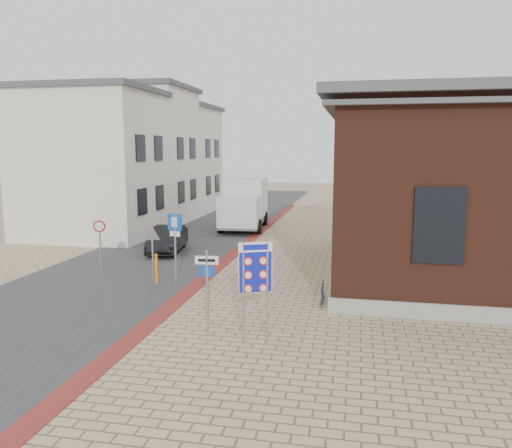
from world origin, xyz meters
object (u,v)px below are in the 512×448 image
Objects in this scene: box_truck at (244,203)px; essen_sign at (207,280)px; border_sign at (255,270)px; parking_sign at (175,235)px; sedan at (168,239)px; bollard at (156,269)px.

box_truck reaches higher than essen_sign.
parking_sign reaches higher than border_sign.
border_sign is 0.97× the size of parking_sign.
parking_sign is at bearing -74.46° from sedan.
parking_sign reaches higher than bollard.
sedan is at bearing 110.08° from essen_sign.
border_sign reaches higher than sedan.
border_sign is (6.43, -10.15, 1.24)m from sedan.
box_truck is 13.39m from bollard.
bollard is at bearing -81.37° from sedan.
parking_sign is at bearing 106.49° from border_sign.
border_sign reaches higher than bollard.
bollard is (-0.28, -13.35, -1.04)m from box_truck.
sedan is 1.64× the size of essen_sign.
essen_sign is at bearing 156.49° from border_sign.
essen_sign reaches higher than bollard.
essen_sign is (3.10, -17.95, -0.08)m from box_truck.
box_truck is 2.35× the size of border_sign.
bollard is (-4.68, 4.61, -1.30)m from border_sign.
border_sign is at bearing -35.65° from parking_sign.
parking_sign is at bearing 10.50° from bollard.
parking_sign is (-2.67, 4.74, 0.33)m from essen_sign.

